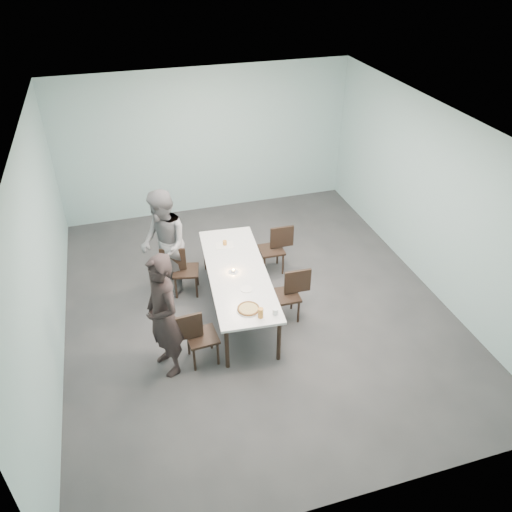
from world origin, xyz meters
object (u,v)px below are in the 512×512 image
object	(u,v)px
water_tumbler	(275,311)
diner_near	(163,316)
side_plate	(246,289)
chair_near_left	(196,334)
chair_far_left	(181,267)
diner_far	(164,244)
tealight	(233,271)
chair_near_right	(290,291)
beer_glass	(261,313)
pizza	(248,309)
amber_tumbler	(225,243)
chair_far_right	(276,246)
table	(237,274)

from	to	relation	value
water_tumbler	diner_near	bearing A→B (deg)	173.26
side_plate	chair_near_left	bearing A→B (deg)	-151.35
chair_far_left	diner_far	bearing A→B (deg)	166.81
chair_far_left	tealight	distance (m)	1.05
diner_near	chair_near_right	bearing A→B (deg)	85.29
water_tumbler	tealight	world-z (taller)	water_tumbler
diner_near	beer_glass	distance (m)	1.30
pizza	tealight	world-z (taller)	tealight
water_tumbler	tealight	bearing A→B (deg)	105.48
chair_near_right	beer_glass	distance (m)	1.06
pizza	amber_tumbler	bearing A→B (deg)	87.38
chair_far_left	beer_glass	xyz separation A→B (m)	(0.82, -1.84, 0.32)
diner_far	pizza	xyz separation A→B (m)	(0.92, -1.75, -0.16)
chair_near_left	chair_far_right	world-z (taller)	same
chair_far_left	beer_glass	world-z (taller)	beer_glass
chair_near_left	pizza	bearing A→B (deg)	-2.95
chair_near_left	water_tumbler	bearing A→B (deg)	-13.17
chair_far_left	side_plate	distance (m)	1.46
pizza	side_plate	size ratio (longest dim) A/B	1.89
chair_far_left	side_plate	size ratio (longest dim) A/B	4.83
diner_far	tealight	size ratio (longest dim) A/B	33.10
diner_near	chair_far_left	bearing A→B (deg)	144.40
pizza	side_plate	world-z (taller)	pizza
table	chair_far_right	distance (m)	1.30
beer_glass	water_tumbler	xyz separation A→B (m)	(0.21, 0.01, -0.03)
diner_near	diner_far	size ratio (longest dim) A/B	1.00
tealight	amber_tumbler	xyz separation A→B (m)	(0.06, 0.79, 0.02)
side_plate	diner_far	bearing A→B (deg)	128.19
table	side_plate	xyz separation A→B (m)	(0.01, -0.48, 0.06)
diner_far	beer_glass	xyz separation A→B (m)	(1.04, -1.95, -0.10)
side_plate	diner_near	bearing A→B (deg)	-159.71
chair_far_right	side_plate	xyz separation A→B (m)	(-0.92, -1.36, 0.25)
beer_glass	water_tumbler	bearing A→B (deg)	1.62
diner_far	diner_near	bearing A→B (deg)	-15.65
chair_far_left	tealight	world-z (taller)	chair_far_left
chair_far_right	chair_near_right	bearing A→B (deg)	83.20
chair_near_left	beer_glass	world-z (taller)	beer_glass
chair_near_left	pizza	distance (m)	0.81
water_tumbler	tealight	size ratio (longest dim) A/B	1.61
side_plate	amber_tumbler	bearing A→B (deg)	90.89
side_plate	amber_tumbler	world-z (taller)	amber_tumbler
diner_near	side_plate	xyz separation A→B (m)	(1.27, 0.47, -0.17)
diner_far	pizza	bearing A→B (deg)	20.10
chair_near_right	diner_far	size ratio (longest dim) A/B	0.47
chair_near_right	beer_glass	bearing A→B (deg)	47.93
beer_glass	side_plate	bearing A→B (deg)	91.73
table	amber_tumbler	xyz separation A→B (m)	(-0.01, 0.80, 0.10)
water_tumbler	chair_far_right	bearing A→B (deg)	71.28
chair_near_right	table	bearing A→B (deg)	-26.64
chair_far_left	chair_far_right	xyz separation A→B (m)	(1.72, 0.18, 0.00)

